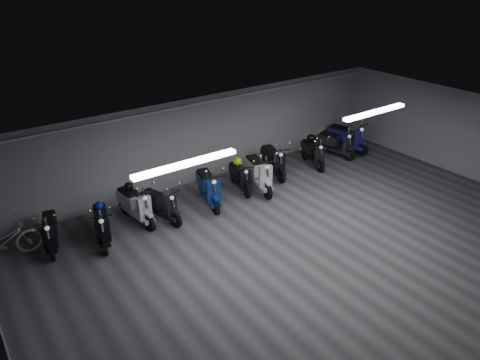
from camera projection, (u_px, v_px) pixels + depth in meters
floor at (315, 247)px, 11.20m from camera, size 14.00×10.00×0.01m
ceiling at (324, 144)px, 9.95m from camera, size 14.00×10.00×0.01m
back_wall at (209, 138)px, 14.22m from camera, size 14.00×0.01×2.80m
right_wall at (475, 138)px, 14.23m from camera, size 0.01×10.00×2.80m
fluor_strip_left at (186, 164)px, 9.15m from camera, size 2.40×0.18×0.08m
fluor_strip_right at (375, 112)px, 12.28m from camera, size 2.40×0.18×0.08m
conduit at (209, 102)px, 13.62m from camera, size 13.60×0.05×0.05m
scooter_0 at (49, 226)px, 10.91m from camera, size 0.98×1.78×1.26m
scooter_1 at (101, 219)px, 11.14m from camera, size 1.05×1.86×1.32m
scooter_2 at (135, 199)px, 11.98m from camera, size 0.88×1.96×1.41m
scooter_3 at (160, 200)px, 12.08m from camera, size 1.04×1.82×1.29m
scooter_4 at (208, 182)px, 12.89m from camera, size 1.10×2.03×1.44m
scooter_5 at (240, 172)px, 13.73m from camera, size 0.91×1.73×1.22m
scooter_6 at (259, 168)px, 13.71m from camera, size 1.14×2.12×1.50m
scooter_7 at (274, 156)px, 14.67m from camera, size 1.09×1.98×1.40m
scooter_8 at (314, 149)px, 15.38m from camera, size 1.06×1.84×1.30m
scooter_9 at (336, 139)px, 16.10m from camera, size 0.98×1.90×1.35m
bicycle at (0, 240)px, 10.42m from camera, size 1.91×0.80×1.21m
scooter_10 at (347, 133)px, 16.50m from camera, size 1.06×2.10×1.49m
helmet_0 at (99, 206)px, 11.23m from camera, size 0.23×0.23×0.23m
helmet_1 at (129, 187)px, 12.02m from camera, size 0.25×0.25×0.25m
helmet_2 at (238, 161)px, 13.80m from camera, size 0.27×0.27×0.27m
helmet_3 at (311, 138)px, 15.45m from camera, size 0.29×0.29×0.29m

